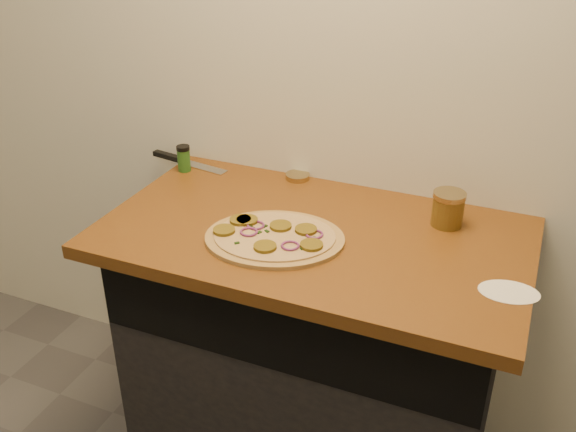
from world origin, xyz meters
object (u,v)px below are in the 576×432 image
at_px(pizza, 274,237).
at_px(salsa_jar, 448,209).
at_px(chefs_knife, 182,161).
at_px(spice_shaker, 184,158).

xyz_separation_m(pizza, salsa_jar, (0.42, 0.27, 0.04)).
bearing_deg(pizza, chefs_knife, 144.50).
height_order(salsa_jar, spice_shaker, salsa_jar).
distance_m(pizza, salsa_jar, 0.50).
xyz_separation_m(pizza, chefs_knife, (-0.51, 0.37, -0.00)).
height_order(chefs_knife, salsa_jar, salsa_jar).
bearing_deg(salsa_jar, spice_shaker, 177.71).
bearing_deg(pizza, salsa_jar, 33.06).
distance_m(pizza, chefs_knife, 0.63).
xyz_separation_m(salsa_jar, spice_shaker, (-0.89, 0.04, -0.01)).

